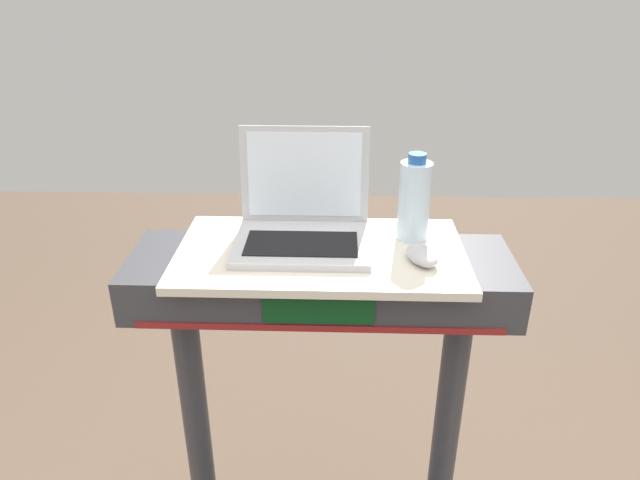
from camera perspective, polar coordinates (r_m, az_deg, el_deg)
desk_board at (r=1.35m, az=0.07°, el=-1.36°), size 0.66×0.37×0.02m
laptop at (r=1.37m, az=-1.69°, el=1.93°), size 0.31×0.26×0.25m
computer_mouse at (r=1.30m, az=9.97°, el=-1.49°), size 0.09×0.11×0.03m
water_bottle at (r=1.38m, az=9.22°, el=3.92°), size 0.08×0.08×0.21m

